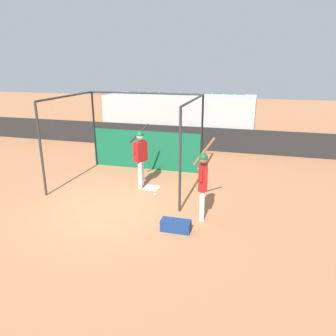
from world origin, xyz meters
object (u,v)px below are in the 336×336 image
player_batter (140,154)px  equipment_bag (176,226)px  baseball (155,194)px  player_waiting (203,180)px

player_batter → equipment_bag: bearing=-118.7°
player_batter → baseball: 1.36m
player_waiting → baseball: bearing=45.4°
equipment_bag → baseball: equipment_bag is taller
player_batter → player_waiting: size_ratio=0.94×
player_batter → player_waiting: (2.23, -1.67, -0.06)m
player_waiting → baseball: 2.18m
player_batter → player_waiting: 2.79m
equipment_bag → player_waiting: bearing=60.3°
player_batter → baseball: (0.64, -0.57, -1.06)m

